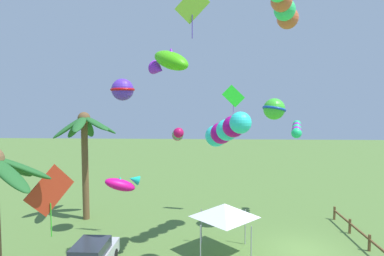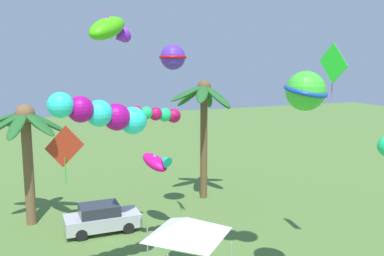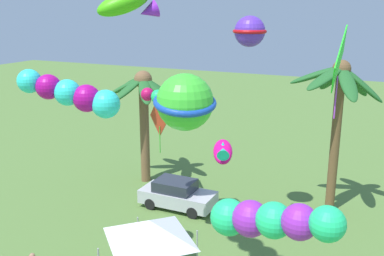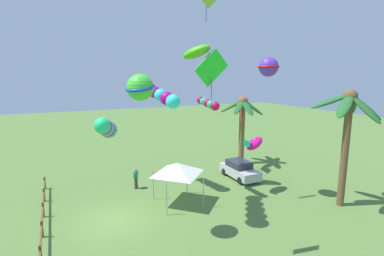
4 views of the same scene
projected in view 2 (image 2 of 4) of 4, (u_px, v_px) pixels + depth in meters
The scene contains 12 objects.
palm_tree_0 at pixel (204, 108), 27.07m from camera, with size 4.54×4.33×7.78m.
palm_tree_1 at pixel (25, 135), 22.76m from camera, with size 4.47×4.41×6.71m.
parked_car_0 at pixel (102, 218), 22.41m from camera, with size 3.91×1.76×1.51m.
festival_tent at pixel (188, 226), 16.89m from camera, with size 2.86×2.86×2.85m.
kite_ball_0 at pixel (173, 57), 21.90m from camera, with size 1.80×1.80×1.31m.
kite_fish_1 at pixel (156, 162), 22.23m from camera, with size 1.52×2.22×1.19m.
kite_tube_3 at pixel (104, 114), 15.10m from camera, with size 3.64×1.85×1.75m.
kite_diamond_4 at pixel (333, 64), 17.32m from camera, with size 0.23×1.67×2.32m.
kite_diamond_5 at pixel (64, 147), 22.27m from camera, with size 1.92×1.37×3.24m.
kite_fish_6 at pixel (109, 29), 17.26m from camera, with size 2.44×2.47×1.48m.
kite_tube_7 at pixel (158, 114), 18.38m from camera, with size 2.33×0.79×0.86m.
kite_ball_8 at pixel (306, 91), 14.19m from camera, with size 2.06×2.06×1.35m.
Camera 2 is at (-6.49, -10.39, 9.07)m, focal length 39.53 mm.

